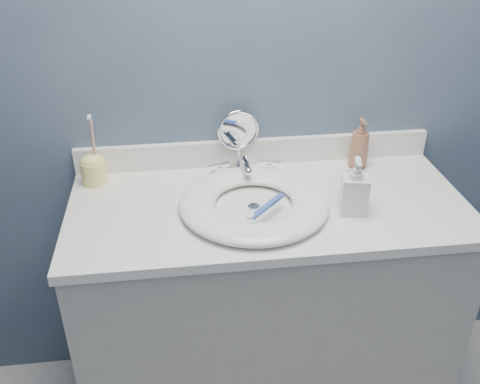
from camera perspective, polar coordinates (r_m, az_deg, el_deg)
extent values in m
cube|color=#47526A|center=(1.76, 1.73, 12.58)|extent=(2.20, 0.02, 2.40)
cube|color=#B4AFA5|center=(1.92, 2.67, -12.74)|extent=(1.20, 0.55, 0.85)
cube|color=white|center=(1.65, 3.03, -1.52)|extent=(1.22, 0.57, 0.03)
cube|color=white|center=(1.85, 1.66, 4.33)|extent=(1.22, 0.02, 0.09)
cylinder|color=silver|center=(1.61, 1.48, -1.62)|extent=(0.04, 0.04, 0.01)
cube|color=silver|center=(1.79, 0.46, 1.96)|extent=(0.22, 0.05, 0.01)
cylinder|color=silver|center=(1.77, 0.47, 2.79)|extent=(0.03, 0.03, 0.06)
cylinder|color=silver|center=(1.72, 0.67, 2.90)|extent=(0.02, 0.09, 0.02)
sphere|color=silver|center=(1.68, 0.89, 2.20)|extent=(0.03, 0.03, 0.03)
cylinder|color=silver|center=(1.77, -2.26, 2.25)|extent=(0.02, 0.02, 0.03)
cube|color=silver|center=(1.76, -2.28, 2.85)|extent=(0.08, 0.03, 0.01)
cylinder|color=silver|center=(1.79, 3.16, 2.58)|extent=(0.02, 0.02, 0.03)
cube|color=silver|center=(1.78, 3.18, 3.17)|extent=(0.08, 0.03, 0.01)
cylinder|color=silver|center=(1.84, -0.17, 2.79)|extent=(0.08, 0.08, 0.01)
cylinder|color=silver|center=(1.82, -0.18, 4.27)|extent=(0.01, 0.01, 0.11)
torus|color=silver|center=(1.78, -0.18, 6.63)|extent=(0.14, 0.03, 0.14)
cylinder|color=white|center=(1.78, -0.18, 6.63)|extent=(0.12, 0.02, 0.12)
imported|color=#905E41|center=(1.86, 12.66, 5.09)|extent=(0.07, 0.07, 0.17)
imported|color=silver|center=(1.59, 12.17, 0.69)|extent=(0.09, 0.09, 0.17)
cylinder|color=#F8F37C|center=(1.79, -15.32, 2.06)|extent=(0.08, 0.08, 0.08)
ellipsoid|color=#F8F37C|center=(1.78, -15.48, 3.15)|extent=(0.08, 0.07, 0.05)
cylinder|color=tan|center=(1.74, -15.40, 5.27)|extent=(0.02, 0.03, 0.15)
cube|color=white|center=(1.71, -15.79, 7.67)|extent=(0.01, 0.02, 0.01)
cube|color=#3455B9|center=(1.54, 2.98, -1.50)|extent=(0.12, 0.12, 0.01)
cube|color=white|center=(1.48, 1.15, -2.63)|extent=(0.02, 0.02, 0.01)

